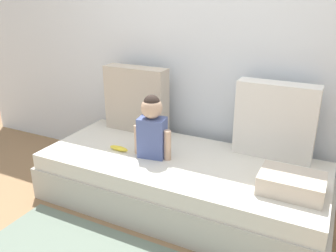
{
  "coord_description": "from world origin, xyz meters",
  "views": [
    {
      "loc": [
        1.0,
        -2.21,
        1.61
      ],
      "look_at": [
        -0.11,
        0.0,
        0.65
      ],
      "focal_mm": 37.62,
      "sensor_mm": 36.0,
      "label": 1
    }
  ],
  "objects_px": {
    "throw_pillow_left": "(136,99)",
    "couch": "(180,182)",
    "toddler": "(152,127)",
    "folded_blanket": "(291,183)",
    "throw_pillow_right": "(275,121)",
    "banana": "(119,148)"
  },
  "relations": [
    {
      "from": "couch",
      "to": "throw_pillow_right",
      "type": "xyz_separation_m",
      "value": [
        0.61,
        0.37,
        0.49
      ]
    },
    {
      "from": "throw_pillow_right",
      "to": "toddler",
      "type": "xyz_separation_m",
      "value": [
        -0.82,
        -0.42,
        -0.04
      ]
    },
    {
      "from": "banana",
      "to": "folded_blanket",
      "type": "bearing_deg",
      "value": -1.16
    },
    {
      "from": "throw_pillow_right",
      "to": "banana",
      "type": "height_order",
      "value": "throw_pillow_right"
    },
    {
      "from": "toddler",
      "to": "folded_blanket",
      "type": "relative_size",
      "value": 1.23
    },
    {
      "from": "throw_pillow_left",
      "to": "couch",
      "type": "bearing_deg",
      "value": -31.16
    },
    {
      "from": "couch",
      "to": "throw_pillow_left",
      "type": "height_order",
      "value": "throw_pillow_left"
    },
    {
      "from": "couch",
      "to": "toddler",
      "type": "bearing_deg",
      "value": -166.1
    },
    {
      "from": "throw_pillow_right",
      "to": "folded_blanket",
      "type": "height_order",
      "value": "throw_pillow_right"
    },
    {
      "from": "throw_pillow_left",
      "to": "toddler",
      "type": "xyz_separation_m",
      "value": [
        0.39,
        -0.42,
        -0.05
      ]
    },
    {
      "from": "toddler",
      "to": "folded_blanket",
      "type": "distance_m",
      "value": 1.06
    },
    {
      "from": "couch",
      "to": "banana",
      "type": "xyz_separation_m",
      "value": [
        -0.5,
        -0.09,
        0.22
      ]
    },
    {
      "from": "throw_pillow_left",
      "to": "folded_blanket",
      "type": "xyz_separation_m",
      "value": [
        1.43,
        -0.48,
        -0.23
      ]
    },
    {
      "from": "couch",
      "to": "throw_pillow_right",
      "type": "bearing_deg",
      "value": 31.16
    },
    {
      "from": "couch",
      "to": "folded_blanket",
      "type": "xyz_separation_m",
      "value": [
        0.83,
        -0.12,
        0.26
      ]
    },
    {
      "from": "throw_pillow_left",
      "to": "throw_pillow_right",
      "type": "distance_m",
      "value": 1.22
    },
    {
      "from": "toddler",
      "to": "folded_blanket",
      "type": "height_order",
      "value": "toddler"
    },
    {
      "from": "couch",
      "to": "banana",
      "type": "bearing_deg",
      "value": -169.86
    },
    {
      "from": "couch",
      "to": "throw_pillow_right",
      "type": "distance_m",
      "value": 0.86
    },
    {
      "from": "toddler",
      "to": "banana",
      "type": "relative_size",
      "value": 2.9
    },
    {
      "from": "couch",
      "to": "throw_pillow_left",
      "type": "xyz_separation_m",
      "value": [
        -0.61,
        0.37,
        0.49
      ]
    },
    {
      "from": "throw_pillow_left",
      "to": "banana",
      "type": "xyz_separation_m",
      "value": [
        0.1,
        -0.46,
        -0.27
      ]
    }
  ]
}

